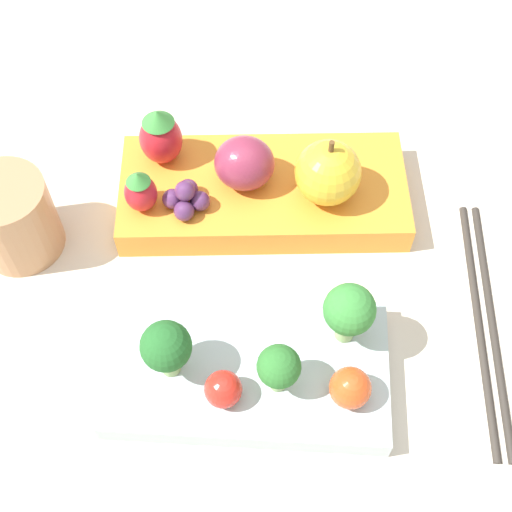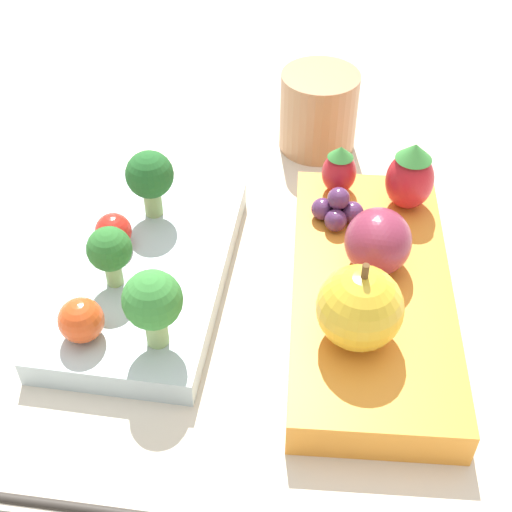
{
  "view_description": "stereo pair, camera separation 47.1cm",
  "coord_description": "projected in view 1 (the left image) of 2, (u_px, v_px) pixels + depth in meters",
  "views": [
    {
      "loc": [
        -0.04,
        0.28,
        0.47
      ],
      "look_at": [
        -0.01,
        0.0,
        0.04
      ],
      "focal_mm": 50.0,
      "sensor_mm": 36.0,
      "label": 1
    },
    {
      "loc": [
        -0.34,
        -0.06,
        0.35
      ],
      "look_at": [
        -0.01,
        0.0,
        0.04
      ],
      "focal_mm": 50.0,
      "sensor_mm": 36.0,
      "label": 2
    }
  ],
  "objects": [
    {
      "name": "broccoli_floret_1",
      "position": [
        279.0,
        368.0,
        0.46
      ],
      "size": [
        0.03,
        0.03,
        0.04
      ],
      "color": "#93B770",
      "rests_on": "bento_box_savoury"
    },
    {
      "name": "cherry_tomato_0",
      "position": [
        227.0,
        390.0,
        0.47
      ],
      "size": [
        0.03,
        0.03,
        0.03
      ],
      "color": "red",
      "rests_on": "bento_box_savoury"
    },
    {
      "name": "chopsticks_pair",
      "position": [
        486.0,
        321.0,
        0.52
      ],
      "size": [
        0.03,
        0.21,
        0.01
      ],
      "color": "#332D28",
      "rests_on": "ground_plane"
    },
    {
      "name": "bento_box_savoury",
      "position": [
        248.0,
        369.0,
        0.5
      ],
      "size": [
        0.2,
        0.11,
        0.02
      ],
      "color": "silver",
      "rests_on": "ground_plane"
    },
    {
      "name": "plum",
      "position": [
        244.0,
        163.0,
        0.55
      ],
      "size": [
        0.05,
        0.04,
        0.04
      ],
      "color": "#892D47",
      "rests_on": "bento_box_fruit"
    },
    {
      "name": "bento_box_fruit",
      "position": [
        263.0,
        193.0,
        0.58
      ],
      "size": [
        0.24,
        0.13,
        0.03
      ],
      "color": "orange",
      "rests_on": "ground_plane"
    },
    {
      "name": "cherry_tomato_1",
      "position": [
        350.0,
        388.0,
        0.46
      ],
      "size": [
        0.03,
        0.03,
        0.03
      ],
      "color": "#DB4C1E",
      "rests_on": "bento_box_savoury"
    },
    {
      "name": "strawberry_0",
      "position": [
        160.0,
        136.0,
        0.56
      ],
      "size": [
        0.03,
        0.03,
        0.05
      ],
      "color": "red",
      "rests_on": "bento_box_fruit"
    },
    {
      "name": "strawberry_1",
      "position": [
        140.0,
        191.0,
        0.54
      ],
      "size": [
        0.03,
        0.03,
        0.04
      ],
      "color": "red",
      "rests_on": "bento_box_fruit"
    },
    {
      "name": "drinking_cup",
      "position": [
        13.0,
        218.0,
        0.54
      ],
      "size": [
        0.06,
        0.06,
        0.07
      ],
      "color": "tan",
      "rests_on": "ground_plane"
    },
    {
      "name": "ground_plane",
      "position": [
        241.0,
        279.0,
        0.55
      ],
      "size": [
        4.0,
        4.0,
        0.0
      ],
      "primitive_type": "plane",
      "color": "beige"
    },
    {
      "name": "broccoli_floret_0",
      "position": [
        166.0,
        348.0,
        0.46
      ],
      "size": [
        0.03,
        0.03,
        0.05
      ],
      "color": "#93B770",
      "rests_on": "bento_box_savoury"
    },
    {
      "name": "apple",
      "position": [
        328.0,
        173.0,
        0.54
      ],
      "size": [
        0.05,
        0.05,
        0.06
      ],
      "color": "gold",
      "rests_on": "bento_box_fruit"
    },
    {
      "name": "broccoli_floret_2",
      "position": [
        349.0,
        311.0,
        0.47
      ],
      "size": [
        0.04,
        0.04,
        0.05
      ],
      "color": "#93B770",
      "rests_on": "bento_box_savoury"
    },
    {
      "name": "grape_cluster",
      "position": [
        186.0,
        198.0,
        0.54
      ],
      "size": [
        0.04,
        0.04,
        0.03
      ],
      "color": "#562D5B",
      "rests_on": "bento_box_fruit"
    }
  ]
}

